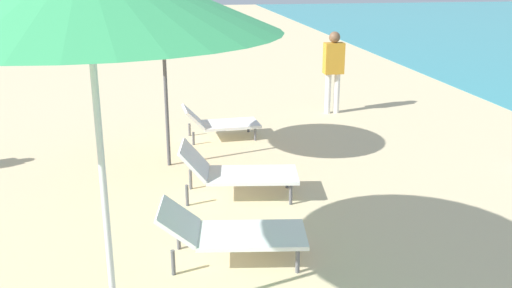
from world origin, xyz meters
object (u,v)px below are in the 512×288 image
lounger_farthest_shoreside (219,122)px  person_walking_near (333,65)px  lounger_second_shoreside (230,232)px  umbrella_farthest (162,8)px  lounger_farthest_inland (235,171)px

lounger_farthest_shoreside → person_walking_near: bearing=25.7°
lounger_second_shoreside → lounger_farthest_shoreside: size_ratio=1.17×
lounger_farthest_shoreside → person_walking_near: 2.69m
lounger_second_shoreside → umbrella_farthest: size_ratio=0.59×
umbrella_farthest → lounger_farthest_shoreside: 2.38m
lounger_second_shoreside → lounger_farthest_inland: (0.26, 1.55, 0.02)m
lounger_second_shoreside → person_walking_near: person_walking_near is taller
lounger_farthest_inland → person_walking_near: person_walking_near is taller
person_walking_near → lounger_farthest_shoreside: bearing=119.7°
umbrella_farthest → lounger_farthest_inland: umbrella_farthest is taller
lounger_farthest_shoreside → lounger_farthest_inland: size_ratio=0.84×
umbrella_farthest → person_walking_near: umbrella_farthest is taller
lounger_farthest_inland → lounger_farthest_shoreside: bearing=96.4°
lounger_second_shoreside → person_walking_near: 5.91m
lounger_farthest_inland → person_walking_near: (2.34, 3.73, 0.59)m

